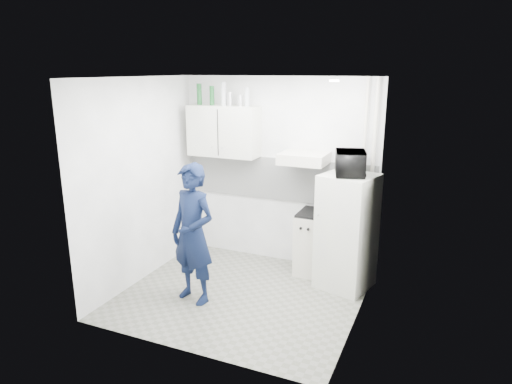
% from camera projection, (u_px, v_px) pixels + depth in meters
% --- Properties ---
extents(floor, '(2.80, 2.80, 0.00)m').
position_uv_depth(floor, '(241.00, 295.00, 5.59)').
color(floor, '#54564A').
rests_on(floor, ground).
extents(ceiling, '(2.80, 2.80, 0.00)m').
position_uv_depth(ceiling, '(239.00, 77.00, 4.91)').
color(ceiling, white).
rests_on(ceiling, wall_back).
extents(wall_back, '(2.80, 0.00, 2.80)m').
position_uv_depth(wall_back, '(278.00, 172.00, 6.36)').
color(wall_back, white).
rests_on(wall_back, floor).
extents(wall_left, '(0.00, 2.60, 2.60)m').
position_uv_depth(wall_left, '(140.00, 182.00, 5.79)').
color(wall_left, white).
rests_on(wall_left, floor).
extents(wall_right, '(0.00, 2.60, 2.60)m').
position_uv_depth(wall_right, '(362.00, 208.00, 4.72)').
color(wall_right, white).
rests_on(wall_right, floor).
extents(person, '(0.68, 0.52, 1.67)m').
position_uv_depth(person, '(193.00, 234.00, 5.30)').
color(person, black).
rests_on(person, floor).
extents(stove, '(0.52, 0.52, 0.83)m').
position_uv_depth(stove, '(317.00, 244.00, 6.12)').
color(stove, beige).
rests_on(stove, floor).
extents(fridge, '(0.74, 0.74, 1.46)m').
position_uv_depth(fridge, '(347.00, 232.00, 5.67)').
color(fridge, beige).
rests_on(fridge, floor).
extents(stove_top, '(0.50, 0.50, 0.03)m').
position_uv_depth(stove_top, '(318.00, 214.00, 6.01)').
color(stove_top, black).
rests_on(stove_top, stove).
extents(saucepan, '(0.21, 0.21, 0.11)m').
position_uv_depth(saucepan, '(327.00, 208.00, 6.01)').
color(saucepan, silver).
rests_on(saucepan, stove_top).
extents(microwave, '(0.59, 0.47, 0.28)m').
position_uv_depth(microwave, '(351.00, 163.00, 5.44)').
color(microwave, black).
rests_on(microwave, fridge).
extents(bottle_a, '(0.07, 0.07, 0.29)m').
position_uv_depth(bottle_a, '(199.00, 94.00, 6.36)').
color(bottle_a, '#144C1E').
rests_on(bottle_a, upper_cabinet).
extents(bottle_c, '(0.06, 0.06, 0.26)m').
position_uv_depth(bottle_c, '(212.00, 96.00, 6.29)').
color(bottle_c, '#144C1E').
rests_on(bottle_c, upper_cabinet).
extents(bottle_d, '(0.07, 0.07, 0.32)m').
position_uv_depth(bottle_d, '(224.00, 94.00, 6.21)').
color(bottle_d, '#B2B7BC').
rests_on(bottle_d, upper_cabinet).
extents(canister_a, '(0.07, 0.07, 0.18)m').
position_uv_depth(canister_a, '(230.00, 99.00, 6.20)').
color(canister_a, silver).
rests_on(canister_a, upper_cabinet).
extents(canister_b, '(0.08, 0.08, 0.15)m').
position_uv_depth(canister_b, '(240.00, 101.00, 6.14)').
color(canister_b, silver).
rests_on(canister_b, upper_cabinet).
extents(bottle_e, '(0.06, 0.06, 0.25)m').
position_uv_depth(bottle_e, '(247.00, 97.00, 6.09)').
color(bottle_e, '#B2B7BC').
rests_on(bottle_e, upper_cabinet).
extents(upper_cabinet, '(1.00, 0.35, 0.70)m').
position_uv_depth(upper_cabinet, '(224.00, 131.00, 6.35)').
color(upper_cabinet, beige).
rests_on(upper_cabinet, wall_back).
extents(range_hood, '(0.60, 0.50, 0.14)m').
position_uv_depth(range_hood, '(304.00, 158.00, 5.90)').
color(range_hood, beige).
rests_on(range_hood, wall_back).
extents(backsplash, '(2.74, 0.03, 0.60)m').
position_uv_depth(backsplash, '(278.00, 179.00, 6.37)').
color(backsplash, white).
rests_on(backsplash, wall_back).
extents(pipe_a, '(0.05, 0.05, 2.60)m').
position_uv_depth(pipe_a, '(372.00, 182.00, 5.79)').
color(pipe_a, beige).
rests_on(pipe_a, floor).
extents(pipe_b, '(0.04, 0.04, 2.60)m').
position_uv_depth(pipe_b, '(362.00, 181.00, 5.84)').
color(pipe_b, beige).
rests_on(pipe_b, floor).
extents(ceiling_spot_fixture, '(0.10, 0.10, 0.02)m').
position_uv_depth(ceiling_spot_fixture, '(334.00, 81.00, 4.72)').
color(ceiling_spot_fixture, white).
rests_on(ceiling_spot_fixture, ceiling).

